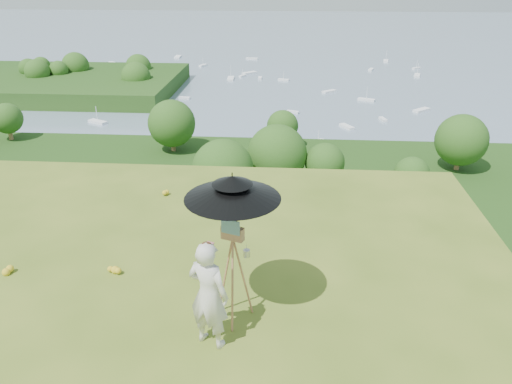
{
  "coord_description": "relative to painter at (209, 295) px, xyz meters",
  "views": [
    {
      "loc": [
        2.85,
        -5.05,
        4.86
      ],
      "look_at": [
        2.26,
        3.38,
        0.96
      ],
      "focal_mm": 35.0,
      "sensor_mm": 36.0,
      "label": 1
    }
  ],
  "objects": [
    {
      "name": "shoreline_tier",
      "position": [
        -1.83,
        74.62,
        -36.81
      ],
      "size": [
        170.0,
        28.0,
        8.0
      ],
      "primitive_type": "cube",
      "color": "#6A6455",
      "rests_on": "bay_water"
    },
    {
      "name": "painter",
      "position": [
        0.0,
        0.0,
        0.0
      ],
      "size": [
        0.7,
        0.59,
        1.62
      ],
      "primitive_type": "imported",
      "rotation": [
        0.0,
        0.0,
        2.74
      ],
      "color": "silver",
      "rests_on": "ground"
    },
    {
      "name": "painter_cap",
      "position": [
        0.0,
        0.0,
        0.77
      ],
      "size": [
        0.24,
        0.26,
        0.1
      ],
      "primitive_type": null,
      "rotation": [
        0.0,
        0.0,
        -0.38
      ],
      "color": "#BF686B",
      "rests_on": "painter"
    },
    {
      "name": "sun_umbrella",
      "position": [
        0.28,
        0.58,
        1.06
      ],
      "size": [
        1.48,
        1.48,
        0.96
      ],
      "primitive_type": null,
      "rotation": [
        0.0,
        0.0,
        -0.14
      ],
      "color": "black",
      "rests_on": "field_easel"
    },
    {
      "name": "forest_slope",
      "position": [
        -1.83,
        34.62,
        -29.81
      ],
      "size": [
        140.0,
        56.0,
        22.0
      ],
      "primitive_type": "cube",
      "color": "#16380F",
      "rests_on": "bay_water"
    },
    {
      "name": "peninsula",
      "position": [
        -76.83,
        154.62,
        -29.81
      ],
      "size": [
        90.0,
        60.0,
        12.0
      ],
      "primitive_type": null,
      "color": "#16380F",
      "rests_on": "bay_water"
    },
    {
      "name": "moored_boats",
      "position": [
        -14.33,
        160.62,
        -34.46
      ],
      "size": [
        140.0,
        140.0,
        0.7
      ],
      "primitive_type": null,
      "color": "white",
      "rests_on": "bay_water"
    },
    {
      "name": "harbor_town",
      "position": [
        -1.83,
        74.62,
        -30.31
      ],
      "size": [
        110.0,
        22.0,
        5.0
      ],
      "primitive_type": null,
      "color": "beige",
      "rests_on": "shoreline_tier"
    },
    {
      "name": "bay_water",
      "position": [
        -1.83,
        239.62,
        -34.81
      ],
      "size": [
        700.0,
        700.0,
        0.0
      ],
      "primitive_type": "plane",
      "color": "slate",
      "rests_on": "ground"
    },
    {
      "name": "field_easel",
      "position": [
        0.27,
        0.55,
        0.03
      ],
      "size": [
        0.82,
        0.82,
        1.69
      ],
      "primitive_type": null,
      "rotation": [
        0.0,
        0.0,
        -0.35
      ],
      "color": "#A66845",
      "rests_on": "ground"
    },
    {
      "name": "wildflowers",
      "position": [
        -1.83,
        -0.13,
        -0.75
      ],
      "size": [
        10.0,
        10.5,
        0.12
      ],
      "primitive_type": null,
      "color": "gold",
      "rests_on": "ground"
    },
    {
      "name": "ground",
      "position": [
        -1.83,
        -0.38,
        -0.81
      ],
      "size": [
        14.0,
        14.0,
        0.0
      ],
      "primitive_type": "plane",
      "color": "#50681D",
      "rests_on": "ground"
    },
    {
      "name": "slope_trees",
      "position": [
        -1.83,
        34.62,
        -15.81
      ],
      "size": [
        110.0,
        50.0,
        6.0
      ],
      "primitive_type": null,
      "color": "#295519",
      "rests_on": "forest_slope"
    }
  ]
}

